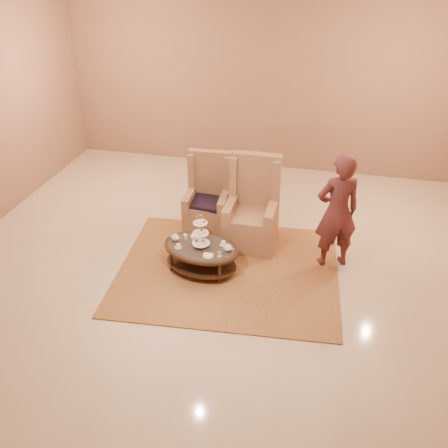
% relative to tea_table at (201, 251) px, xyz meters
% --- Properties ---
extents(ground, '(8.00, 8.00, 0.00)m').
position_rel_tea_table_xyz_m(ground, '(0.21, -0.03, -0.34)').
color(ground, beige).
rests_on(ground, ground).
extents(ceiling, '(8.00, 8.00, 0.02)m').
position_rel_tea_table_xyz_m(ceiling, '(0.21, -0.03, -0.34)').
color(ceiling, white).
rests_on(ceiling, ground).
extents(wall_back, '(8.00, 0.04, 3.50)m').
position_rel_tea_table_xyz_m(wall_back, '(0.21, 3.97, 1.41)').
color(wall_back, '#9B6C54').
rests_on(wall_back, ground).
extents(rug, '(3.37, 2.88, 0.02)m').
position_rel_tea_table_xyz_m(rug, '(0.38, 0.09, -0.33)').
color(rug, '#A9773C').
rests_on(rug, ground).
extents(tea_table, '(1.25, 0.98, 0.94)m').
position_rel_tea_table_xyz_m(tea_table, '(0.00, 0.00, 0.00)').
color(tea_table, black).
rests_on(tea_table, ground).
extents(armchair_left, '(0.73, 0.75, 1.28)m').
position_rel_tea_table_xyz_m(armchair_left, '(-0.22, 1.25, 0.09)').
color(armchair_left, '#986947').
rests_on(armchair_left, ground).
extents(armchair_right, '(0.77, 0.80, 1.42)m').
position_rel_tea_table_xyz_m(armchair_right, '(0.57, 0.96, 0.14)').
color(armchair_right, '#986947').
rests_on(armchair_right, ground).
extents(person, '(0.76, 0.64, 1.76)m').
position_rel_tea_table_xyz_m(person, '(1.84, 0.62, 0.54)').
color(person, '#4E2124').
rests_on(person, ground).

